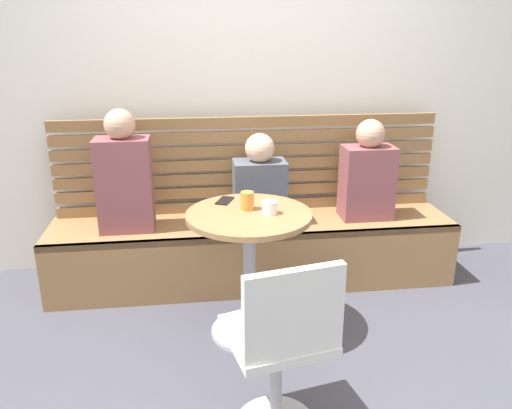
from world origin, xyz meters
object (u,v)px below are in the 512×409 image
booth_bench (253,251)px  cafe_table (249,251)px  person_adult (124,177)px  cup_ceramic_white (270,207)px  phone_on_table (225,201)px  person_child_left (260,185)px  person_child_middle (367,175)px  white_chair (282,344)px  cup_tumbler_orange (247,201)px

booth_bench → cafe_table: 0.71m
person_adult → cup_ceramic_white: person_adult is taller
cup_ceramic_white → person_adult: bearing=142.0°
phone_on_table → person_child_left: bearing=-98.8°
person_child_middle → booth_bench: bearing=179.7°
booth_bench → cup_ceramic_white: (0.01, -0.67, 0.55)m
booth_bench → person_child_left: size_ratio=4.47×
cup_ceramic_white → phone_on_table: size_ratio=0.57×
person_adult → person_child_left: size_ratio=1.29×
booth_bench → person_adult: (-0.82, -0.02, 0.57)m
white_chair → cafe_table: bearing=92.9°
cafe_table → person_child_left: bearing=77.1°
white_chair → phone_on_table: (-0.16, 1.02, 0.28)m
cup_tumbler_orange → phone_on_table: bearing=125.8°
white_chair → person_child_middle: bearing=60.0°
cup_ceramic_white → white_chair: bearing=-94.9°
cafe_table → person_child_left: (0.14, 0.62, 0.19)m
person_child_middle → cup_ceramic_white: person_child_middle is taller
person_adult → person_child_left: bearing=0.4°
cup_ceramic_white → cafe_table: bearing=165.4°
cafe_table → cup_tumbler_orange: bearing=93.2°
cup_tumbler_orange → person_child_middle: bearing=33.5°
booth_bench → cup_tumbler_orange: size_ratio=27.00×
booth_bench → white_chair: bearing=-92.4°
cafe_table → white_chair: (0.04, -0.81, -0.05)m
white_chair → cup_ceramic_white: bearing=85.1°
white_chair → cup_tumbler_orange: bearing=92.9°
booth_bench → person_child_left: bearing=-21.7°
white_chair → cup_tumbler_orange: white_chair is taller
cafe_table → person_adult: (-0.72, 0.62, 0.27)m
cafe_table → cup_ceramic_white: 0.28m
cup_tumbler_orange → phone_on_table: 0.20m
person_adult → cup_tumbler_orange: person_adult is taller
person_child_left → cup_tumbler_orange: (-0.15, -0.57, 0.09)m
person_child_left → cup_tumbler_orange: size_ratio=6.04×
white_chair → person_child_left: bearing=85.9°
person_child_left → person_adult: bearing=-179.6°
booth_bench → phone_on_table: size_ratio=19.29×
booth_bench → person_child_middle: size_ratio=4.00×
white_chair → person_child_left: 1.46m
person_adult → person_child_middle: person_adult is taller
cup_ceramic_white → person_child_left: bearing=87.0°
person_adult → phone_on_table: (0.60, -0.41, -0.05)m
phone_on_table → booth_bench: bearing=-93.7°
booth_bench → person_adult: size_ratio=3.48×
booth_bench → cup_tumbler_orange: cup_tumbler_orange is taller
cup_ceramic_white → phone_on_table: cup_ceramic_white is taller
booth_bench → phone_on_table: 0.71m
booth_bench → person_child_middle: person_child_middle is taller
person_adult → phone_on_table: person_adult is taller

